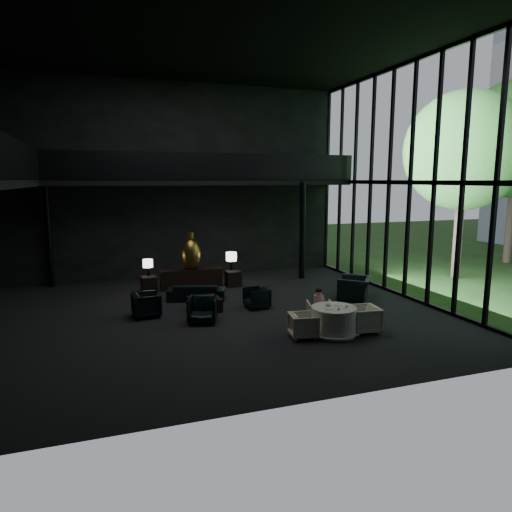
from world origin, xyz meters
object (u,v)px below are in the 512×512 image
object	(u,v)px
dining_chair_east	(364,318)
child	(319,299)
side_table_left	(149,284)
sofa	(196,290)
console	(191,279)
coffee_table	(204,304)
dining_chair_west	(303,325)
side_table_right	(233,279)
dining_table	(333,323)
lounge_armchair_south	(203,308)
dining_chair_north	(320,312)
table_lamp_right	(231,257)
table_lamp_left	(148,264)
lounge_armchair_west	(147,303)
lounge_armchair_east	(257,298)
bronze_urn	(191,254)
window_armchair	(355,283)

from	to	relation	value
dining_chair_east	child	size ratio (longest dim) A/B	1.34
side_table_left	sofa	distance (m)	2.12
console	coffee_table	distance (m)	3.15
dining_chair_east	dining_chair_west	world-z (taller)	dining_chair_east
sofa	dining_chair_west	size ratio (longest dim) A/B	2.76
side_table_left	side_table_right	distance (m)	3.20
side_table_left	dining_table	size ratio (longest dim) A/B	0.45
lounge_armchair_south	dining_chair_north	bearing A→B (deg)	-1.47
table_lamp_right	lounge_armchair_south	distance (m)	4.85
dining_chair_east	dining_chair_west	size ratio (longest dim) A/B	1.23
table_lamp_left	side_table_right	world-z (taller)	table_lamp_left
table_lamp_left	dining_chair_west	bearing A→B (deg)	-62.29
side_table_left	dining_chair_east	distance (m)	8.12
console	dining_chair_west	world-z (taller)	console
dining_table	coffee_table	bearing A→B (deg)	129.73
lounge_armchair_west	coffee_table	bearing A→B (deg)	-92.96
table_lamp_right	lounge_armchair_east	distance (m)	3.48
dining_chair_east	coffee_table	bearing A→B (deg)	-127.35
side_table_right	dining_chair_west	xyz separation A→B (m)	(0.13, -6.22, 0.03)
side_table_left	lounge_armchair_south	xyz separation A→B (m)	(1.11, -4.12, 0.14)
lounge_armchair_south	lounge_armchair_east	bearing A→B (deg)	44.65
sofa	dining_chair_east	world-z (taller)	dining_chair_east
table_lamp_right	dining_table	size ratio (longest dim) A/B	0.51
dining_chair_west	table_lamp_right	bearing A→B (deg)	9.89
lounge_armchair_east	dining_chair_east	world-z (taller)	dining_chair_east
sofa	coffee_table	size ratio (longest dim) A/B	1.96
bronze_urn	dining_chair_north	world-z (taller)	bronze_urn
side_table_right	lounge_armchair_south	distance (m)	4.62
bronze_urn	dining_table	world-z (taller)	bronze_urn
lounge_armchair_south	dining_chair_north	size ratio (longest dim) A/B	1.33
dining_chair_west	dining_table	bearing A→B (deg)	-83.99
bronze_urn	table_lamp_right	distance (m)	1.62
child	dining_chair_north	bearing A→B (deg)	-160.48
side_table_left	window_armchair	distance (m)	7.39
lounge_armchair_west	dining_chair_east	world-z (taller)	lounge_armchair_west
sofa	child	size ratio (longest dim) A/B	3.03
dining_table	sofa	bearing A→B (deg)	120.35
window_armchair	dining_chair_east	distance (m)	3.51
lounge_armchair_south	child	bearing A→B (deg)	-2.13
lounge_armchair_west	dining_chair_north	xyz separation A→B (m)	(4.64, -2.31, -0.08)
bronze_urn	table_lamp_right	world-z (taller)	bronze_urn
child	console	bearing A→B (deg)	-64.78
side_table_left	side_table_right	world-z (taller)	side_table_left
dining_table	dining_chair_west	distance (m)	0.86
dining_table	table_lamp_left	bearing A→B (deg)	123.31
table_lamp_left	dining_table	size ratio (longest dim) A/B	0.45
dining_table	dining_chair_west	bearing A→B (deg)	177.27
window_armchair	coffee_table	world-z (taller)	window_armchair
sofa	window_armchair	size ratio (longest dim) A/B	1.39
console	dining_chair_east	bearing A→B (deg)	-62.24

